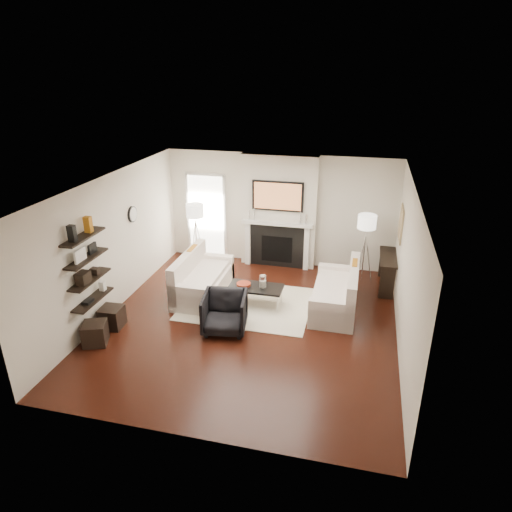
% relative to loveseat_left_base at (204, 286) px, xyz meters
% --- Properties ---
extents(room_envelope, '(6.00, 6.00, 6.00)m').
position_rel_loveseat_left_base_xyz_m(room_envelope, '(1.23, -0.90, 1.14)').
color(room_envelope, black).
rests_on(room_envelope, ground).
extents(chimney_breast, '(1.80, 0.25, 2.70)m').
position_rel_loveseat_left_base_xyz_m(chimney_breast, '(1.23, 1.97, 1.14)').
color(chimney_breast, silver).
rests_on(chimney_breast, floor).
extents(fireplace_surround, '(1.30, 0.02, 1.04)m').
position_rel_loveseat_left_base_xyz_m(fireplace_surround, '(1.23, 1.84, 0.31)').
color(fireplace_surround, black).
rests_on(fireplace_surround, floor).
extents(firebox, '(0.75, 0.02, 0.65)m').
position_rel_loveseat_left_base_xyz_m(firebox, '(1.23, 1.83, 0.24)').
color(firebox, black).
rests_on(firebox, floor).
extents(mantel_pilaster_l, '(0.12, 0.08, 1.10)m').
position_rel_loveseat_left_base_xyz_m(mantel_pilaster_l, '(0.51, 1.81, 0.34)').
color(mantel_pilaster_l, white).
rests_on(mantel_pilaster_l, floor).
extents(mantel_pilaster_r, '(0.12, 0.08, 1.10)m').
position_rel_loveseat_left_base_xyz_m(mantel_pilaster_r, '(1.95, 1.81, 0.34)').
color(mantel_pilaster_r, white).
rests_on(mantel_pilaster_r, floor).
extents(mantel_shelf, '(1.70, 0.18, 0.07)m').
position_rel_loveseat_left_base_xyz_m(mantel_shelf, '(1.23, 1.79, 0.91)').
color(mantel_shelf, white).
rests_on(mantel_shelf, chimney_breast).
extents(tv_body, '(1.20, 0.06, 0.70)m').
position_rel_loveseat_left_base_xyz_m(tv_body, '(1.23, 1.81, 1.57)').
color(tv_body, black).
rests_on(tv_body, chimney_breast).
extents(tv_screen, '(1.10, 0.00, 0.62)m').
position_rel_loveseat_left_base_xyz_m(tv_screen, '(1.23, 1.78, 1.57)').
color(tv_screen, '#BF723F').
rests_on(tv_screen, tv_body).
extents(candlestick_l_tall, '(0.04, 0.04, 0.30)m').
position_rel_loveseat_left_base_xyz_m(candlestick_l_tall, '(0.68, 1.80, 1.09)').
color(candlestick_l_tall, silver).
rests_on(candlestick_l_tall, mantel_shelf).
extents(candlestick_l_short, '(0.04, 0.04, 0.24)m').
position_rel_loveseat_left_base_xyz_m(candlestick_l_short, '(0.55, 1.80, 1.06)').
color(candlestick_l_short, silver).
rests_on(candlestick_l_short, mantel_shelf).
extents(candlestick_r_tall, '(0.04, 0.04, 0.30)m').
position_rel_loveseat_left_base_xyz_m(candlestick_r_tall, '(1.78, 1.80, 1.09)').
color(candlestick_r_tall, silver).
rests_on(candlestick_r_tall, mantel_shelf).
extents(candlestick_r_short, '(0.04, 0.04, 0.24)m').
position_rel_loveseat_left_base_xyz_m(candlestick_r_short, '(1.91, 1.80, 1.06)').
color(candlestick_r_short, silver).
rests_on(candlestick_r_short, mantel_shelf).
extents(hallway_panel, '(0.90, 0.02, 2.10)m').
position_rel_loveseat_left_base_xyz_m(hallway_panel, '(-0.62, 2.08, 0.84)').
color(hallway_panel, white).
rests_on(hallway_panel, floor).
extents(door_trim_l, '(0.06, 0.06, 2.16)m').
position_rel_loveseat_left_base_xyz_m(door_trim_l, '(-1.10, 2.06, 0.84)').
color(door_trim_l, white).
rests_on(door_trim_l, floor).
extents(door_trim_r, '(0.06, 0.06, 2.16)m').
position_rel_loveseat_left_base_xyz_m(door_trim_r, '(-0.14, 2.06, 0.84)').
color(door_trim_r, white).
rests_on(door_trim_r, floor).
extents(door_trim_top, '(1.02, 0.06, 0.06)m').
position_rel_loveseat_left_base_xyz_m(door_trim_top, '(-0.62, 2.06, 1.92)').
color(door_trim_top, white).
rests_on(door_trim_top, wall_back).
extents(rug, '(2.60, 2.00, 0.01)m').
position_rel_loveseat_left_base_xyz_m(rug, '(1.01, -0.19, -0.20)').
color(rug, beige).
rests_on(rug, floor).
extents(loveseat_left_base, '(0.85, 1.80, 0.42)m').
position_rel_loveseat_left_base_xyz_m(loveseat_left_base, '(0.00, 0.00, 0.00)').
color(loveseat_left_base, white).
rests_on(loveseat_left_base, floor).
extents(loveseat_left_back, '(0.18, 1.80, 0.80)m').
position_rel_loveseat_left_base_xyz_m(loveseat_left_back, '(-0.33, 0.00, 0.32)').
color(loveseat_left_back, white).
rests_on(loveseat_left_back, floor).
extents(loveseat_left_arm_n, '(0.85, 0.18, 0.60)m').
position_rel_loveseat_left_base_xyz_m(loveseat_left_arm_n, '(0.00, -0.81, 0.09)').
color(loveseat_left_arm_n, white).
rests_on(loveseat_left_arm_n, floor).
extents(loveseat_left_arm_s, '(0.85, 0.18, 0.60)m').
position_rel_loveseat_left_base_xyz_m(loveseat_left_arm_s, '(0.00, 0.81, 0.09)').
color(loveseat_left_arm_s, white).
rests_on(loveseat_left_arm_s, floor).
extents(loveseat_left_cushion, '(0.63, 1.44, 0.10)m').
position_rel_loveseat_left_base_xyz_m(loveseat_left_cushion, '(0.05, 0.00, 0.26)').
color(loveseat_left_cushion, white).
rests_on(loveseat_left_cushion, loveseat_left_base).
extents(pillow_left_orange, '(0.10, 0.42, 0.42)m').
position_rel_loveseat_left_base_xyz_m(pillow_left_orange, '(-0.33, 0.30, 0.52)').
color(pillow_left_orange, '#B16C15').
rests_on(pillow_left_orange, loveseat_left_cushion).
extents(pillow_left_charcoal, '(0.10, 0.40, 0.40)m').
position_rel_loveseat_left_base_xyz_m(pillow_left_charcoal, '(-0.33, -0.30, 0.51)').
color(pillow_left_charcoal, black).
rests_on(pillow_left_charcoal, loveseat_left_cushion).
extents(loveseat_right_base, '(0.85, 1.80, 0.42)m').
position_rel_loveseat_left_base_xyz_m(loveseat_right_base, '(2.77, 0.04, 0.00)').
color(loveseat_right_base, white).
rests_on(loveseat_right_base, floor).
extents(loveseat_right_back, '(0.18, 1.80, 0.80)m').
position_rel_loveseat_left_base_xyz_m(loveseat_right_back, '(3.11, 0.04, 0.32)').
color(loveseat_right_back, white).
rests_on(loveseat_right_back, floor).
extents(loveseat_right_arm_n, '(0.85, 0.18, 0.60)m').
position_rel_loveseat_left_base_xyz_m(loveseat_right_arm_n, '(2.77, -0.77, 0.09)').
color(loveseat_right_arm_n, white).
rests_on(loveseat_right_arm_n, floor).
extents(loveseat_right_arm_s, '(0.85, 0.18, 0.60)m').
position_rel_loveseat_left_base_xyz_m(loveseat_right_arm_s, '(2.77, 0.85, 0.09)').
color(loveseat_right_arm_s, white).
rests_on(loveseat_right_arm_s, floor).
extents(loveseat_right_cushion, '(0.63, 1.44, 0.10)m').
position_rel_loveseat_left_base_xyz_m(loveseat_right_cushion, '(2.72, 0.04, 0.26)').
color(loveseat_right_cushion, white).
rests_on(loveseat_right_cushion, loveseat_right_base).
extents(pillow_right_orange, '(0.10, 0.42, 0.42)m').
position_rel_loveseat_left_base_xyz_m(pillow_right_orange, '(3.11, 0.34, 0.52)').
color(pillow_right_orange, '#B16C15').
rests_on(pillow_right_orange, loveseat_right_cushion).
extents(pillow_right_charcoal, '(0.10, 0.40, 0.40)m').
position_rel_loveseat_left_base_xyz_m(pillow_right_charcoal, '(3.11, -0.26, 0.51)').
color(pillow_right_charcoal, black).
rests_on(pillow_right_charcoal, loveseat_right_cushion).
extents(coffee_table, '(1.10, 0.55, 0.04)m').
position_rel_loveseat_left_base_xyz_m(coffee_table, '(1.19, -0.18, 0.19)').
color(coffee_table, black).
rests_on(coffee_table, floor).
extents(coffee_leg_nw, '(0.02, 0.02, 0.38)m').
position_rel_loveseat_left_base_xyz_m(coffee_leg_nw, '(0.69, -0.40, -0.02)').
color(coffee_leg_nw, silver).
rests_on(coffee_leg_nw, floor).
extents(coffee_leg_ne, '(0.02, 0.02, 0.38)m').
position_rel_loveseat_left_base_xyz_m(coffee_leg_ne, '(1.69, -0.40, -0.02)').
color(coffee_leg_ne, silver).
rests_on(coffee_leg_ne, floor).
extents(coffee_leg_sw, '(0.02, 0.02, 0.38)m').
position_rel_loveseat_left_base_xyz_m(coffee_leg_sw, '(0.69, 0.04, -0.02)').
color(coffee_leg_sw, silver).
rests_on(coffee_leg_sw, floor).
extents(coffee_leg_se, '(0.02, 0.02, 0.38)m').
position_rel_loveseat_left_base_xyz_m(coffee_leg_se, '(1.69, 0.04, -0.02)').
color(coffee_leg_se, silver).
rests_on(coffee_leg_se, floor).
extents(hurricane_glass, '(0.14, 0.14, 0.25)m').
position_rel_loveseat_left_base_xyz_m(hurricane_glass, '(1.34, -0.18, 0.35)').
color(hurricane_glass, white).
rests_on(hurricane_glass, coffee_table).
extents(hurricane_candle, '(0.10, 0.10, 0.16)m').
position_rel_loveseat_left_base_xyz_m(hurricane_candle, '(1.34, -0.18, 0.29)').
color(hurricane_candle, white).
rests_on(hurricane_candle, coffee_table).
extents(copper_bowl, '(0.29, 0.29, 0.05)m').
position_rel_loveseat_left_base_xyz_m(copper_bowl, '(0.94, -0.18, 0.24)').
color(copper_bowl, '#B3371D').
rests_on(copper_bowl, coffee_table).
extents(armchair, '(0.89, 0.85, 0.81)m').
position_rel_loveseat_left_base_xyz_m(armchair, '(0.86, -1.24, 0.19)').
color(armchair, black).
rests_on(armchair, floor).
extents(lamp_left_post, '(0.02, 0.02, 1.20)m').
position_rel_loveseat_left_base_xyz_m(lamp_left_post, '(-0.62, 1.30, 0.39)').
color(lamp_left_post, silver).
rests_on(lamp_left_post, floor).
extents(lamp_left_shade, '(0.40, 0.40, 0.30)m').
position_rel_loveseat_left_base_xyz_m(lamp_left_shade, '(-0.62, 1.30, 1.24)').
color(lamp_left_shade, white).
rests_on(lamp_left_shade, lamp_left_post).
extents(lamp_left_leg_a, '(0.25, 0.02, 1.23)m').
position_rel_loveseat_left_base_xyz_m(lamp_left_leg_a, '(-0.51, 1.30, 0.39)').
color(lamp_left_leg_a, silver).
rests_on(lamp_left_leg_a, floor).
extents(lamp_left_leg_b, '(0.14, 0.22, 1.23)m').
position_rel_loveseat_left_base_xyz_m(lamp_left_leg_b, '(-0.67, 1.39, 0.39)').
color(lamp_left_leg_b, silver).
rests_on(lamp_left_leg_b, floor).
extents(lamp_left_leg_c, '(0.14, 0.22, 1.23)m').
position_rel_loveseat_left_base_xyz_m(lamp_left_leg_c, '(-0.67, 1.20, 0.39)').
color(lamp_left_leg_c, silver).
rests_on(lamp_left_leg_c, floor).
extents(lamp_right_post, '(0.02, 0.02, 1.20)m').
position_rel_loveseat_left_base_xyz_m(lamp_right_post, '(3.28, 1.41, 0.39)').
color(lamp_right_post, silver).
rests_on(lamp_right_post, floor).
extents(lamp_right_shade, '(0.40, 0.40, 0.30)m').
position_rel_loveseat_left_base_xyz_m(lamp_right_shade, '(3.28, 1.41, 1.24)').
color(lamp_right_shade, white).
rests_on(lamp_right_shade, lamp_right_post).
extents(lamp_right_leg_a, '(0.25, 0.02, 1.23)m').
position_rel_loveseat_left_base_xyz_m(lamp_right_leg_a, '(3.39, 1.41, 0.39)').
color(lamp_right_leg_a, silver).
rests_on(lamp_right_leg_a, floor).
extents(lamp_right_leg_b, '(0.14, 0.22, 1.23)m').
position_rel_loveseat_left_base_xyz_m(lamp_right_leg_b, '(3.23, 1.51, 0.39)').
color(lamp_right_leg_b, silver).
rests_on(lamp_right_leg_b, floor).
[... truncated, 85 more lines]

